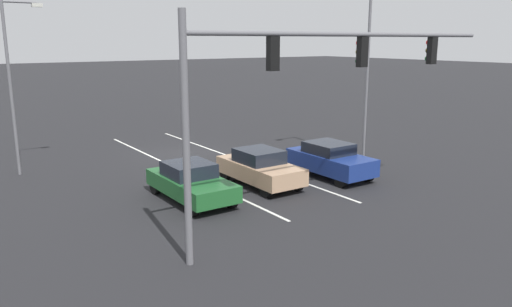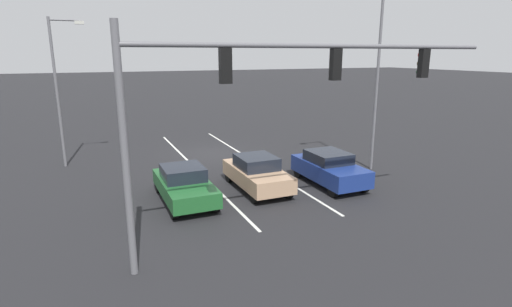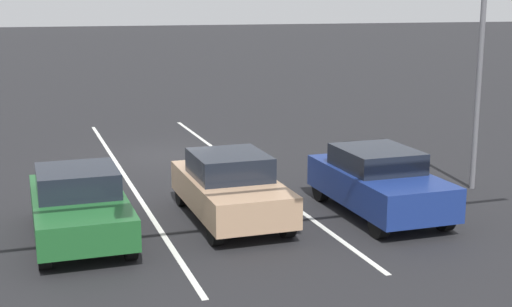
{
  "view_description": "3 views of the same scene",
  "coord_description": "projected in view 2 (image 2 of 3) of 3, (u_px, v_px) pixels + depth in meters",
  "views": [
    {
      "loc": [
        11.65,
        23.71,
        5.97
      ],
      "look_at": [
        0.95,
        8.24,
        1.67
      ],
      "focal_mm": 35.0,
      "sensor_mm": 36.0,
      "label": 1
    },
    {
      "loc": [
        6.81,
        22.78,
        5.92
      ],
      "look_at": [
        0.29,
        7.67,
        1.79
      ],
      "focal_mm": 28.0,
      "sensor_mm": 36.0,
      "label": 2
    },
    {
      "loc": [
        4.43,
        22.01,
        4.85
      ],
      "look_at": [
        -0.27,
        8.07,
        1.69
      ],
      "focal_mm": 50.0,
      "sensor_mm": 36.0,
      "label": 3
    }
  ],
  "objects": [
    {
      "name": "car_tan_midlane_front",
      "position": [
        257.0,
        173.0,
        17.71
      ],
      "size": [
        1.81,
        4.14,
        1.53
      ],
      "color": "tan",
      "rests_on": "ground_plane"
    },
    {
      "name": "lane_stripe_center_divider",
      "position": [
        195.0,
        167.0,
        21.32
      ],
      "size": [
        0.12,
        17.32,
        0.01
      ],
      "primitive_type": "cube",
      "color": "silver",
      "rests_on": "ground_plane"
    },
    {
      "name": "street_lamp_right_shoulder",
      "position": [
        60.0,
        83.0,
        20.59
      ],
      "size": [
        1.69,
        0.24,
        7.7
      ],
      "color": "slate",
      "rests_on": "ground_plane"
    },
    {
      "name": "car_darkgreen_rightlane_front",
      "position": [
        184.0,
        184.0,
        16.28
      ],
      "size": [
        1.85,
        4.27,
        1.46
      ],
      "color": "#1E5928",
      "rests_on": "ground_plane"
    },
    {
      "name": "traffic_signal_gantry",
      "position": [
        269.0,
        87.0,
        11.44
      ],
      "size": [
        12.34,
        0.37,
        6.73
      ],
      "color": "slate",
      "rests_on": "ground_plane"
    },
    {
      "name": "ground_plane",
      "position": [
        211.0,
        153.0,
        24.35
      ],
      "size": [
        240.0,
        240.0,
        0.0
      ],
      "primitive_type": "plane",
      "color": "black"
    },
    {
      "name": "lane_stripe_left_divider",
      "position": [
        253.0,
        161.0,
        22.63
      ],
      "size": [
        0.12,
        17.32,
        0.01
      ],
      "primitive_type": "cube",
      "color": "silver",
      "rests_on": "ground_plane"
    },
    {
      "name": "street_lamp_left_shoulder",
      "position": [
        376.0,
        68.0,
        19.77
      ],
      "size": [
        1.6,
        0.24,
        9.27
      ],
      "color": "slate",
      "rests_on": "ground_plane"
    },
    {
      "name": "car_navy_leftlane_front",
      "position": [
        329.0,
        168.0,
        18.41
      ],
      "size": [
        1.84,
        4.1,
        1.53
      ],
      "color": "navy",
      "rests_on": "ground_plane"
    }
  ]
}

